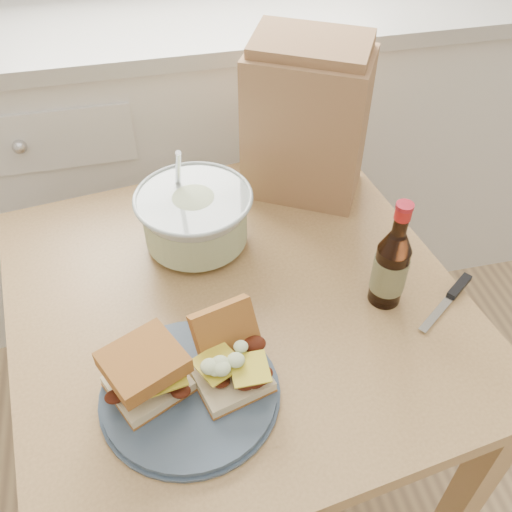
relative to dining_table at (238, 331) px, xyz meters
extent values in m
cube|color=white|center=(0.07, 0.87, -0.15)|extent=(2.40, 0.60, 0.90)
cube|color=beige|center=(0.07, 0.87, 0.32)|extent=(2.50, 0.64, 0.04)
cube|color=tan|center=(0.00, 0.00, 0.08)|extent=(0.95, 0.95, 0.04)
cube|color=tan|center=(0.42, -0.32, -0.27)|extent=(0.06, 0.06, 0.67)
cube|color=tan|center=(-0.42, 0.32, -0.27)|extent=(0.06, 0.06, 0.67)
cube|color=tan|center=(0.32, 0.42, -0.27)|extent=(0.06, 0.06, 0.67)
cylinder|color=#3F5167|center=(-0.12, -0.19, 0.11)|extent=(0.29, 0.29, 0.02)
cube|color=beige|center=(-0.18, -0.18, 0.13)|extent=(0.15, 0.15, 0.02)
cube|color=yellow|center=(-0.18, -0.18, 0.17)|extent=(0.09, 0.09, 0.00)
cube|color=#A0592A|center=(-0.18, -0.18, 0.19)|extent=(0.15, 0.15, 0.03)
cube|color=beige|center=(-0.05, -0.20, 0.13)|extent=(0.14, 0.13, 0.02)
cube|color=yellow|center=(-0.05, -0.20, 0.17)|extent=(0.08, 0.08, 0.00)
cube|color=#A0592A|center=(-0.04, -0.13, 0.17)|extent=(0.12, 0.10, 0.10)
cone|color=#B4C2BF|center=(-0.05, 0.17, 0.16)|extent=(0.23, 0.23, 0.12)
cylinder|color=silver|center=(-0.05, 0.17, 0.16)|extent=(0.21, 0.21, 0.08)
torus|color=#B4C2BF|center=(-0.05, 0.17, 0.22)|extent=(0.24, 0.24, 0.01)
cylinder|color=silver|center=(-0.07, 0.21, 0.26)|extent=(0.02, 0.10, 0.16)
cylinder|color=black|center=(0.28, -0.06, 0.17)|extent=(0.06, 0.06, 0.13)
cone|color=black|center=(0.28, -0.06, 0.25)|extent=(0.06, 0.06, 0.04)
cylinder|color=black|center=(0.28, -0.06, 0.30)|extent=(0.03, 0.03, 0.05)
cylinder|color=red|center=(0.28, -0.06, 0.31)|extent=(0.03, 0.03, 0.02)
cylinder|color=#AF202F|center=(0.28, -0.06, 0.33)|extent=(0.03, 0.03, 0.01)
cylinder|color=#313C1E|center=(0.28, -0.06, 0.17)|extent=(0.06, 0.06, 0.07)
cube|color=silver|center=(0.36, -0.12, 0.11)|extent=(0.11, 0.09, 0.00)
cube|color=black|center=(0.43, -0.07, 0.11)|extent=(0.07, 0.06, 0.01)
cube|color=#AA7C52|center=(0.22, 0.31, 0.27)|extent=(0.30, 0.27, 0.33)
camera|label=1|loc=(-0.12, -0.72, 0.93)|focal=40.00mm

